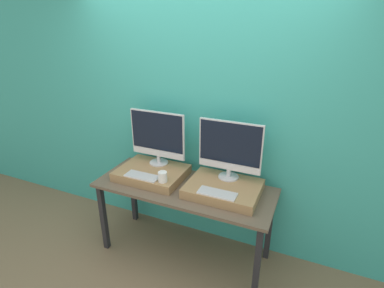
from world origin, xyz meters
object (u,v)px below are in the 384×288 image
object	(u,v)px
mug	(163,177)
monitor_right	(230,148)
monitor_left	(158,136)
keyboard_left	(142,176)
keyboard_right	(217,193)

from	to	relation	value
mug	monitor_right	size ratio (longest dim) A/B	0.16
monitor_left	mug	world-z (taller)	monitor_left
monitor_right	keyboard_left	bearing A→B (deg)	-157.13
monitor_left	mug	xyz separation A→B (m)	(0.22, -0.31, -0.25)
monitor_right	monitor_left	bearing A→B (deg)	180.00
monitor_left	monitor_right	distance (m)	0.74
mug	monitor_right	bearing A→B (deg)	30.95
mug	monitor_right	world-z (taller)	monitor_right
monitor_left	mug	size ratio (longest dim) A/B	6.08
keyboard_left	monitor_right	world-z (taller)	monitor_right
keyboard_right	monitor_left	bearing A→B (deg)	157.13
monitor_right	keyboard_right	world-z (taller)	monitor_right
keyboard_left	monitor_left	bearing A→B (deg)	90.00
monitor_left	keyboard_right	distance (m)	0.85
keyboard_left	keyboard_right	size ratio (longest dim) A/B	1.00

